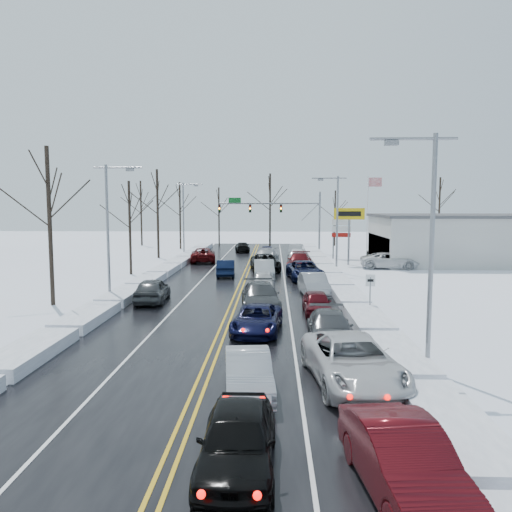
{
  "coord_description": "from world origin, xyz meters",
  "views": [
    {
      "loc": [
        2.57,
        -36.85,
        6.41
      ],
      "look_at": [
        1.24,
        0.63,
        2.5
      ],
      "focal_mm": 35.0,
      "sensor_mm": 36.0,
      "label": 1
    }
  ],
  "objects_px": {
    "queued_car_0": "(238,470)",
    "oncoming_car_0": "(226,276)",
    "tires_plus_sign": "(349,218)",
    "traffic_signal_mast": "(281,211)",
    "dealership_building": "(471,239)",
    "flagpole": "(369,208)"
  },
  "relations": [
    {
      "from": "queued_car_0",
      "to": "oncoming_car_0",
      "type": "xyz_separation_m",
      "value": [
        -3.42,
        32.65,
        0.0
      ]
    },
    {
      "from": "tires_plus_sign",
      "to": "traffic_signal_mast",
      "type": "bearing_deg",
      "value": 120.46
    },
    {
      "from": "dealership_building",
      "to": "queued_car_0",
      "type": "xyz_separation_m",
      "value": [
        -22.25,
        -43.41,
        -2.66
      ]
    },
    {
      "from": "queued_car_0",
      "to": "oncoming_car_0",
      "type": "relative_size",
      "value": 1.02
    },
    {
      "from": "queued_car_0",
      "to": "traffic_signal_mast",
      "type": "bearing_deg",
      "value": 88.39
    },
    {
      "from": "traffic_signal_mast",
      "to": "flagpole",
      "type": "relative_size",
      "value": 1.33
    },
    {
      "from": "dealership_building",
      "to": "oncoming_car_0",
      "type": "xyz_separation_m",
      "value": [
        -25.67,
        -10.75,
        -2.66
      ]
    },
    {
      "from": "dealership_building",
      "to": "queued_car_0",
      "type": "height_order",
      "value": "dealership_building"
    },
    {
      "from": "flagpole",
      "to": "traffic_signal_mast",
      "type": "bearing_deg",
      "value": -170.27
    },
    {
      "from": "tires_plus_sign",
      "to": "dealership_building",
      "type": "xyz_separation_m",
      "value": [
        13.48,
        2.01,
        -2.34
      ]
    },
    {
      "from": "tires_plus_sign",
      "to": "flagpole",
      "type": "distance_m",
      "value": 14.79
    },
    {
      "from": "traffic_signal_mast",
      "to": "dealership_building",
      "type": "bearing_deg",
      "value": -25.95
    },
    {
      "from": "flagpole",
      "to": "oncoming_car_0",
      "type": "height_order",
      "value": "flagpole"
    },
    {
      "from": "traffic_signal_mast",
      "to": "dealership_building",
      "type": "relative_size",
      "value": 0.65
    },
    {
      "from": "queued_car_0",
      "to": "oncoming_car_0",
      "type": "distance_m",
      "value": 32.83
    },
    {
      "from": "oncoming_car_0",
      "to": "dealership_building",
      "type": "bearing_deg",
      "value": -161.2
    },
    {
      "from": "dealership_building",
      "to": "oncoming_car_0",
      "type": "relative_size",
      "value": 4.56
    },
    {
      "from": "traffic_signal_mast",
      "to": "oncoming_car_0",
      "type": "height_order",
      "value": "traffic_signal_mast"
    },
    {
      "from": "tires_plus_sign",
      "to": "dealership_building",
      "type": "bearing_deg",
      "value": 8.47
    },
    {
      "from": "tires_plus_sign",
      "to": "flagpole",
      "type": "height_order",
      "value": "flagpole"
    },
    {
      "from": "oncoming_car_0",
      "to": "tires_plus_sign",
      "type": "bearing_deg",
      "value": -148.28
    },
    {
      "from": "flagpole",
      "to": "queued_car_0",
      "type": "relative_size",
      "value": 2.2
    }
  ]
}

